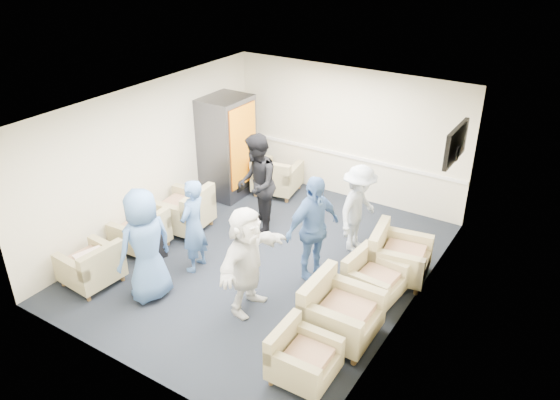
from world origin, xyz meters
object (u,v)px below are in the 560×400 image
Objects in this scene: person_front_right at (247,260)px; armchair_left_mid at (143,234)px; person_back_right at (358,209)px; armchair_left_near at (93,267)px; armchair_right_far at (396,257)px; vending_machine at (227,147)px; armchair_corner at (276,178)px; person_back_left at (256,184)px; armchair_left_far at (185,212)px; armchair_right_midfar at (371,280)px; person_mid_left at (193,226)px; person_front_left at (145,246)px; armchair_right_near at (301,358)px; person_mid_right at (313,229)px; armchair_right_midnear at (337,314)px.

armchair_left_mid is at bearing 81.12° from person_front_right.
armchair_left_near is at bearing 137.99° from person_back_right.
armchair_right_far is 4.29m from vending_machine.
person_back_left reaches higher than armchair_corner.
armchair_left_mid is at bearing 102.90° from armchair_right_far.
armchair_left_far reaches higher than armchair_right_midfar.
armchair_right_far is at bearing 109.92° from person_mid_left.
person_front_left is at bearing 109.33° from armchair_left_near.
armchair_left_near is 0.85× the size of armchair_corner.
person_front_left is (-2.97, -2.51, 0.55)m from armchair_right_far.
person_front_left is at bearing 146.22° from person_back_right.
vending_machine is at bearing -176.24° from armchair_left_far.
armchair_corner is at bearing 175.11° from armchair_left_near.
armchair_right_near is at bearing 10.78° from person_back_left.
armchair_right_midfar reaches higher than armchair_right_near.
armchair_right_midfar is 0.74m from armchair_right_far.
armchair_left_far is 3.20m from person_back_right.
person_mid_right is at bearing 24.46° from armchair_right_near.
armchair_corner is 1.22m from vending_machine.
armchair_left_mid is 3.20m from armchair_corner.
armchair_corner is 0.53× the size of person_back_left.
person_front_right reaches higher than armchair_right_near.
armchair_left_far is at bearing 91.02° from armchair_right_far.
armchair_left_near is at bearing 122.70° from armchair_right_midfar.
person_front_right is (-1.37, 0.79, 0.53)m from armchair_right_near.
vending_machine is (-4.01, 1.72, 0.74)m from armchair_right_midfar.
person_back_right is at bearing 69.11° from person_back_left.
person_back_right is at bearing 119.57° from armchair_left_mid.
armchair_corner is at bearing 163.24° from armchair_left_mid.
armchair_right_midfar is 1.95m from person_front_right.
armchair_right_midnear is at bearing 68.23° from armchair_left_far.
person_mid_left is (1.06, 1.22, 0.48)m from armchair_left_near.
person_front_right is at bearing 56.35° from armchair_left_far.
armchair_corner is 2.66m from person_back_right.
person_front_right reaches higher than person_mid_left.
armchair_left_near reaches higher than armchair_right_near.
person_mid_left is (-2.71, 1.18, 0.50)m from armchair_right_near.
armchair_right_midfar is at bearing 135.09° from person_front_left.
armchair_right_midnear is at bearing -159.43° from person_back_right.
armchair_right_far reaches higher than armchair_left_near.
armchair_right_far is 0.57× the size of person_mid_right.
person_front_left is at bearing 110.48° from person_front_right.
armchair_right_near is 2.87m from person_front_left.
person_mid_right is (-1.02, -0.02, 0.58)m from armchair_right_midfar.
person_front_right is at bearing 106.68° from armchair_corner.
person_front_left is 2.55m from person_mid_right.
person_front_right is (2.48, -0.33, 0.52)m from armchair_left_mid.
armchair_right_near is at bearing 94.74° from armchair_left_near.
person_front_right reaches higher than armchair_corner.
armchair_right_near is 0.77× the size of armchair_corner.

